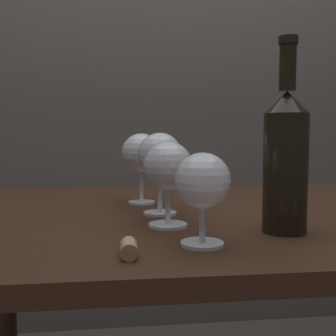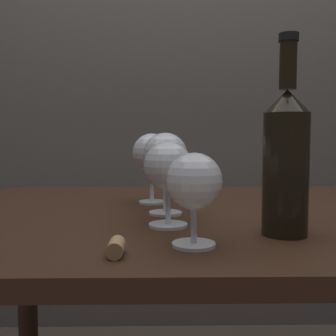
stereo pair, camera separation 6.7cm
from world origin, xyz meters
name	(u,v)px [view 1 (the left image)]	position (x,y,z in m)	size (l,w,h in m)	color
back_wall	(164,56)	(0.00, 1.10, 1.30)	(5.00, 0.08, 2.60)	#59544F
dining_table	(220,260)	(0.00, 0.00, 0.66)	(1.20, 0.79, 0.77)	#382114
wine_glass_chardonnay	(203,183)	(-0.10, -0.27, 0.86)	(0.08, 0.08, 0.13)	white
wine_glass_empty	(168,168)	(-0.13, -0.15, 0.87)	(0.08, 0.08, 0.14)	white
wine_glass_rose	(160,157)	(-0.13, -0.04, 0.88)	(0.09, 0.09, 0.16)	white
wine_glass_pinot	(141,155)	(-0.16, 0.09, 0.88)	(0.09, 0.09, 0.16)	white
wine_bottle	(286,157)	(0.05, -0.21, 0.89)	(0.07, 0.07, 0.31)	black
cork	(129,249)	(-0.20, -0.32, 0.78)	(0.02, 0.02, 0.04)	tan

